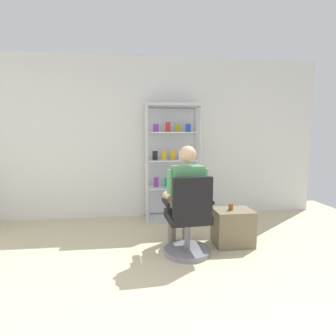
{
  "coord_description": "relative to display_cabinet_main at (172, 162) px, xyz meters",
  "views": [
    {
      "loc": [
        -0.24,
        -1.72,
        1.42
      ],
      "look_at": [
        0.19,
        1.65,
        1.0
      ],
      "focal_mm": 29.24,
      "sensor_mm": 36.0,
      "label": 1
    }
  ],
  "objects": [
    {
      "name": "office_chair",
      "position": [
        -0.01,
        -1.46,
        -0.57
      ],
      "size": [
        0.58,
        0.56,
        0.96
      ],
      "color": "slate",
      "rests_on": "ground"
    },
    {
      "name": "display_cabinet_main",
      "position": [
        0.0,
        0.0,
        0.0
      ],
      "size": [
        0.9,
        0.45,
        1.9
      ],
      "color": "#B7B7BC",
      "rests_on": "ground"
    },
    {
      "name": "storage_crate",
      "position": [
        0.62,
        -1.22,
        -0.73
      ],
      "size": [
        0.48,
        0.38,
        0.46
      ],
      "primitive_type": "cube",
      "color": "#72664C",
      "rests_on": "ground"
    },
    {
      "name": "seated_shopkeeper",
      "position": [
        -0.02,
        -1.3,
        -0.25
      ],
      "size": [
        0.51,
        0.58,
        1.29
      ],
      "color": "slate",
      "rests_on": "ground"
    },
    {
      "name": "back_wall",
      "position": [
        -0.4,
        0.24,
        0.39
      ],
      "size": [
        6.0,
        0.1,
        2.7
      ],
      "primitive_type": "cube",
      "color": "silver",
      "rests_on": "ground"
    },
    {
      "name": "tea_glass",
      "position": [
        0.59,
        -1.22,
        -0.46
      ],
      "size": [
        0.06,
        0.06,
        0.08
      ],
      "primitive_type": "cylinder",
      "color": "brown",
      "rests_on": "storage_crate"
    }
  ]
}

